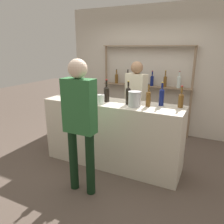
{
  "coord_description": "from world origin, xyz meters",
  "views": [
    {
      "loc": [
        1.48,
        -3.02,
        1.92
      ],
      "look_at": [
        0.0,
        0.0,
        0.92
      ],
      "focal_mm": 35.0,
      "sensor_mm": 36.0,
      "label": 1
    }
  ],
  "objects_px": {
    "counter_bottle_1": "(128,95)",
    "ice_bucket": "(135,99)",
    "counter_bottle_4": "(84,93)",
    "counter_bottle_5": "(162,96)",
    "cork_jar": "(101,99)",
    "counter_bottle_3": "(181,100)",
    "server_behind_counter": "(136,98)",
    "customer_center": "(80,117)",
    "counter_bottle_2": "(148,98)",
    "counter_bottle_0": "(107,93)",
    "wine_glass": "(70,88)"
  },
  "relations": [
    {
      "from": "counter_bottle_3",
      "to": "wine_glass",
      "type": "xyz_separation_m",
      "value": [
        -1.95,
        0.02,
        0.01
      ]
    },
    {
      "from": "cork_jar",
      "to": "counter_bottle_4",
      "type": "bearing_deg",
      "value": 178.06
    },
    {
      "from": "wine_glass",
      "to": "server_behind_counter",
      "type": "xyz_separation_m",
      "value": [
        1.06,
        0.58,
        -0.21
      ]
    },
    {
      "from": "counter_bottle_3",
      "to": "counter_bottle_2",
      "type": "bearing_deg",
      "value": -162.19
    },
    {
      "from": "counter_bottle_3",
      "to": "server_behind_counter",
      "type": "xyz_separation_m",
      "value": [
        -0.9,
        0.6,
        -0.2
      ]
    },
    {
      "from": "server_behind_counter",
      "to": "wine_glass",
      "type": "bearing_deg",
      "value": -43.7
    },
    {
      "from": "cork_jar",
      "to": "customer_center",
      "type": "relative_size",
      "value": 0.08
    },
    {
      "from": "counter_bottle_1",
      "to": "cork_jar",
      "type": "xyz_separation_m",
      "value": [
        -0.39,
        -0.16,
        -0.07
      ]
    },
    {
      "from": "counter_bottle_2",
      "to": "ice_bucket",
      "type": "xyz_separation_m",
      "value": [
        -0.17,
        -0.11,
        -0.01
      ]
    },
    {
      "from": "counter_bottle_2",
      "to": "server_behind_counter",
      "type": "xyz_separation_m",
      "value": [
        -0.46,
        0.74,
        -0.21
      ]
    },
    {
      "from": "ice_bucket",
      "to": "server_behind_counter",
      "type": "bearing_deg",
      "value": 108.48
    },
    {
      "from": "counter_bottle_5",
      "to": "server_behind_counter",
      "type": "distance_m",
      "value": 0.89
    },
    {
      "from": "counter_bottle_2",
      "to": "server_behind_counter",
      "type": "bearing_deg",
      "value": 121.69
    },
    {
      "from": "counter_bottle_3",
      "to": "counter_bottle_4",
      "type": "bearing_deg",
      "value": -167.95
    },
    {
      "from": "counter_bottle_0",
      "to": "wine_glass",
      "type": "distance_m",
      "value": 0.85
    },
    {
      "from": "counter_bottle_5",
      "to": "counter_bottle_4",
      "type": "bearing_deg",
      "value": -165.67
    },
    {
      "from": "counter_bottle_0",
      "to": "customer_center",
      "type": "distance_m",
      "value": 0.86
    },
    {
      "from": "counter_bottle_1",
      "to": "ice_bucket",
      "type": "xyz_separation_m",
      "value": [
        0.14,
        -0.09,
        -0.03
      ]
    },
    {
      "from": "server_behind_counter",
      "to": "customer_center",
      "type": "distance_m",
      "value": 1.6
    },
    {
      "from": "counter_bottle_5",
      "to": "customer_center",
      "type": "relative_size",
      "value": 0.2
    },
    {
      "from": "counter_bottle_2",
      "to": "server_behind_counter",
      "type": "distance_m",
      "value": 0.89
    },
    {
      "from": "counter_bottle_1",
      "to": "cork_jar",
      "type": "bearing_deg",
      "value": -157.54
    },
    {
      "from": "counter_bottle_1",
      "to": "ice_bucket",
      "type": "bearing_deg",
      "value": -32.34
    },
    {
      "from": "counter_bottle_5",
      "to": "ice_bucket",
      "type": "relative_size",
      "value": 1.55
    },
    {
      "from": "counter_bottle_1",
      "to": "server_behind_counter",
      "type": "bearing_deg",
      "value": 100.91
    },
    {
      "from": "counter_bottle_1",
      "to": "counter_bottle_0",
      "type": "bearing_deg",
      "value": 177.95
    },
    {
      "from": "wine_glass",
      "to": "customer_center",
      "type": "xyz_separation_m",
      "value": [
        0.89,
        -1.02,
        -0.14
      ]
    },
    {
      "from": "counter_bottle_4",
      "to": "server_behind_counter",
      "type": "bearing_deg",
      "value": 58.54
    },
    {
      "from": "counter_bottle_4",
      "to": "counter_bottle_0",
      "type": "bearing_deg",
      "value": 26.22
    },
    {
      "from": "counter_bottle_0",
      "to": "ice_bucket",
      "type": "bearing_deg",
      "value": -11.07
    },
    {
      "from": "cork_jar",
      "to": "ice_bucket",
      "type": "bearing_deg",
      "value": 7.99
    },
    {
      "from": "counter_bottle_0",
      "to": "counter_bottle_5",
      "type": "height_order",
      "value": "counter_bottle_0"
    },
    {
      "from": "ice_bucket",
      "to": "counter_bottle_1",
      "type": "bearing_deg",
      "value": 147.66
    },
    {
      "from": "ice_bucket",
      "to": "cork_jar",
      "type": "distance_m",
      "value": 0.53
    },
    {
      "from": "ice_bucket",
      "to": "customer_center",
      "type": "distance_m",
      "value": 0.88
    },
    {
      "from": "counter_bottle_2",
      "to": "counter_bottle_5",
      "type": "relative_size",
      "value": 0.96
    },
    {
      "from": "counter_bottle_0",
      "to": "counter_bottle_5",
      "type": "bearing_deg",
      "value": 9.27
    },
    {
      "from": "counter_bottle_3",
      "to": "cork_jar",
      "type": "xyz_separation_m",
      "value": [
        -1.14,
        -0.32,
        -0.05
      ]
    },
    {
      "from": "cork_jar",
      "to": "customer_center",
      "type": "bearing_deg",
      "value": -84.13
    },
    {
      "from": "counter_bottle_3",
      "to": "counter_bottle_4",
      "type": "height_order",
      "value": "counter_bottle_4"
    },
    {
      "from": "server_behind_counter",
      "to": "customer_center",
      "type": "height_order",
      "value": "customer_center"
    },
    {
      "from": "counter_bottle_2",
      "to": "cork_jar",
      "type": "xyz_separation_m",
      "value": [
        -0.7,
        -0.18,
        -0.06
      ]
    },
    {
      "from": "counter_bottle_1",
      "to": "counter_bottle_4",
      "type": "xyz_separation_m",
      "value": [
        -0.7,
        -0.15,
        -0.0
      ]
    },
    {
      "from": "wine_glass",
      "to": "customer_center",
      "type": "height_order",
      "value": "customer_center"
    },
    {
      "from": "counter_bottle_1",
      "to": "ice_bucket",
      "type": "height_order",
      "value": "counter_bottle_1"
    },
    {
      "from": "counter_bottle_0",
      "to": "counter_bottle_4",
      "type": "height_order",
      "value": "counter_bottle_4"
    },
    {
      "from": "counter_bottle_4",
      "to": "cork_jar",
      "type": "relative_size",
      "value": 2.53
    },
    {
      "from": "counter_bottle_4",
      "to": "counter_bottle_5",
      "type": "distance_m",
      "value": 1.21
    },
    {
      "from": "counter_bottle_1",
      "to": "counter_bottle_2",
      "type": "height_order",
      "value": "counter_bottle_1"
    },
    {
      "from": "counter_bottle_3",
      "to": "counter_bottle_4",
      "type": "relative_size",
      "value": 0.87
    }
  ]
}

